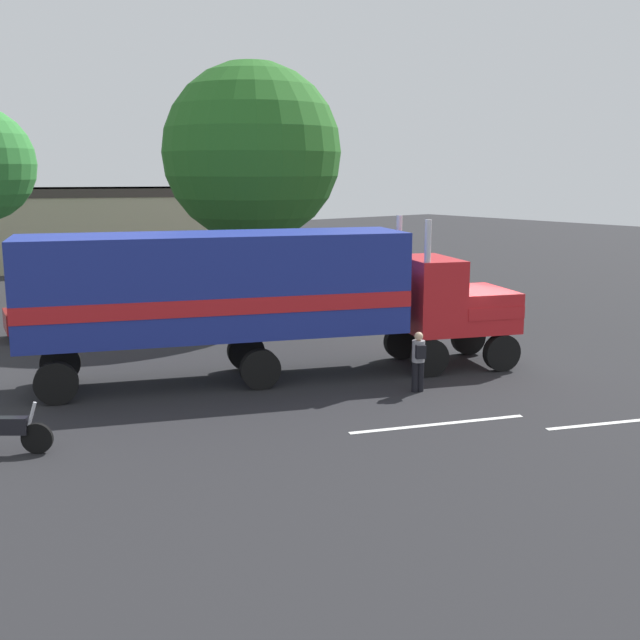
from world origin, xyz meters
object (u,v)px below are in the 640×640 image
parked_car (69,313)px  person_bystander (418,359)px  semi_truck (256,291)px  tree_center (252,153)px  motorcycle (2,431)px

parked_car → person_bystander: bearing=-70.1°
semi_truck → parked_car: bearing=102.6°
semi_truck → tree_center: 10.51m
semi_truck → person_bystander: semi_truck is taller
parked_car → motorcycle: size_ratio=2.70×
semi_truck → person_bystander: bearing=-55.3°
semi_truck → tree_center: tree_center is taller
parked_car → tree_center: size_ratio=0.47×
semi_truck → parked_car: size_ratio=2.99×
parked_car → tree_center: 9.35m
parked_car → semi_truck: bearing=-77.4°
parked_car → tree_center: tree_center is taller
motorcycle → parked_car: bearing=63.3°
semi_truck → person_bystander: 4.91m
semi_truck → person_bystander: size_ratio=8.60×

